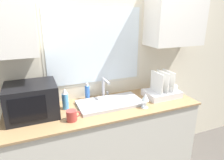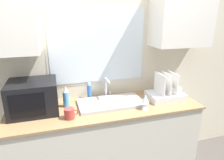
{
  "view_description": "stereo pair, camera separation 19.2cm",
  "coord_description": "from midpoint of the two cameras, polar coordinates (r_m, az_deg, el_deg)",
  "views": [
    {
      "loc": [
        -0.64,
        -1.42,
        1.8
      ],
      "look_at": [
        0.06,
        0.27,
        1.2
      ],
      "focal_mm": 32.0,
      "sensor_mm": 36.0,
      "label": 1
    },
    {
      "loc": [
        -0.46,
        -1.49,
        1.8
      ],
      "look_at": [
        0.06,
        0.27,
        1.2
      ],
      "focal_mm": 32.0,
      "sensor_mm": 36.0,
      "label": 2
    }
  ],
  "objects": [
    {
      "name": "sink_basin",
      "position": [
        2.07,
        -3.24,
        -6.61
      ],
      "size": [
        0.66,
        0.34,
        0.03
      ],
      "color": "#B2B2B7",
      "rests_on": "countertop"
    },
    {
      "name": "wall_back",
      "position": [
        2.15,
        -7.29,
        7.51
      ],
      "size": [
        6.0,
        0.38,
        2.6
      ],
      "color": "beige",
      "rests_on": "ground_plane"
    },
    {
      "name": "microwave",
      "position": [
        1.97,
        -24.57,
        -5.32
      ],
      "size": [
        0.44,
        0.38,
        0.3
      ],
      "color": "black",
      "rests_on": "countertop"
    },
    {
      "name": "faucet",
      "position": [
        2.17,
        -4.7,
        -1.77
      ],
      "size": [
        0.08,
        0.19,
        0.23
      ],
      "color": "#B7B7BC",
      "rests_on": "countertop"
    },
    {
      "name": "soap_bottle",
      "position": [
        2.18,
        -9.59,
        -3.56
      ],
      "size": [
        0.05,
        0.05,
        0.19
      ],
      "color": "blue",
      "rests_on": "countertop"
    },
    {
      "name": "mug_near_sink",
      "position": [
        1.81,
        -14.47,
        -9.89
      ],
      "size": [
        0.12,
        0.09,
        0.1
      ],
      "color": "#A53833",
      "rests_on": "countertop"
    },
    {
      "name": "countertop",
      "position": [
        2.27,
        -4.27,
        -17.93
      ],
      "size": [
        1.91,
        0.62,
        0.92
      ],
      "color": "beige",
      "rests_on": "ground_plane"
    },
    {
      "name": "dish_rack",
      "position": [
        2.28,
        11.95,
        -3.1
      ],
      "size": [
        0.38,
        0.27,
        0.29
      ],
      "color": "silver",
      "rests_on": "countertop"
    },
    {
      "name": "wine_glass",
      "position": [
        1.97,
        6.74,
        -5.09
      ],
      "size": [
        0.08,
        0.08,
        0.15
      ],
      "color": "silver",
      "rests_on": "countertop"
    },
    {
      "name": "spray_bottle",
      "position": [
        2.01,
        -15.94,
        -5.32
      ],
      "size": [
        0.06,
        0.06,
        0.21
      ],
      "color": "#4C99D8",
      "rests_on": "countertop"
    }
  ]
}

